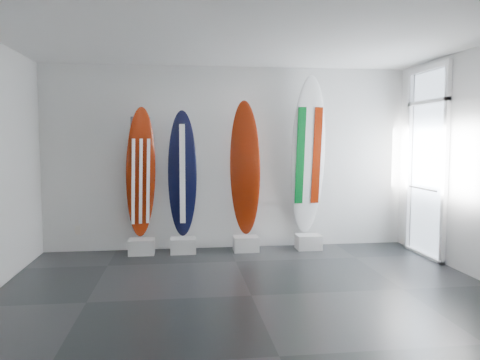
{
  "coord_description": "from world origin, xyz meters",
  "views": [
    {
      "loc": [
        -0.8,
        -5.22,
        1.79
      ],
      "look_at": [
        0.05,
        1.4,
        1.23
      ],
      "focal_mm": 35.02,
      "sensor_mm": 36.0,
      "label": 1
    }
  ],
  "objects": [
    {
      "name": "floor",
      "position": [
        0.0,
        0.0,
        0.0
      ],
      "size": [
        6.0,
        6.0,
        0.0
      ],
      "primitive_type": "plane",
      "color": "black",
      "rests_on": "ground"
    },
    {
      "name": "ceiling",
      "position": [
        0.0,
        0.0,
        3.0
      ],
      "size": [
        6.0,
        6.0,
        0.0
      ],
      "primitive_type": "plane",
      "rotation": [
        3.14,
        0.0,
        0.0
      ],
      "color": "white",
      "rests_on": "wall_back"
    },
    {
      "name": "wall_back",
      "position": [
        0.0,
        2.5,
        1.5
      ],
      "size": [
        6.0,
        0.0,
        6.0
      ],
      "primitive_type": "plane",
      "rotation": [
        1.57,
        0.0,
        0.0
      ],
      "color": "silver",
      "rests_on": "ground"
    },
    {
      "name": "display_block_swiss",
      "position": [
        0.24,
        2.18,
        0.12
      ],
      "size": [
        0.4,
        0.3,
        0.24
      ],
      "primitive_type": "cube",
      "color": "silver",
      "rests_on": "floor"
    },
    {
      "name": "display_block_navy",
      "position": [
        -0.77,
        2.18,
        0.12
      ],
      "size": [
        0.4,
        0.3,
        0.24
      ],
      "primitive_type": "cube",
      "color": "silver",
      "rests_on": "floor"
    },
    {
      "name": "surfboard_navy",
      "position": [
        -0.77,
        2.28,
        1.25
      ],
      "size": [
        0.46,
        0.24,
        2.03
      ],
      "primitive_type": "ellipsoid",
      "rotation": [
        0.07,
        0.0,
        0.02
      ],
      "color": "black",
      "rests_on": "display_block_navy"
    },
    {
      "name": "glass_door",
      "position": [
        2.97,
        1.55,
        1.43
      ],
      "size": [
        0.12,
        1.16,
        2.85
      ],
      "primitive_type": null,
      "color": "white",
      "rests_on": "floor"
    },
    {
      "name": "surfboard_italy",
      "position": [
        1.29,
        2.28,
        1.54
      ],
      "size": [
        0.61,
        0.38,
        2.6
      ],
      "primitive_type": "ellipsoid",
      "rotation": [
        0.1,
        0.0,
        0.08
      ],
      "color": "white",
      "rests_on": "display_block_italy"
    },
    {
      "name": "wall_outlet",
      "position": [
        -2.45,
        2.48,
        0.35
      ],
      "size": [
        0.09,
        0.02,
        0.13
      ],
      "primitive_type": "cube",
      "color": "silver",
      "rests_on": "wall_back"
    },
    {
      "name": "display_block_usa",
      "position": [
        -1.42,
        2.18,
        0.12
      ],
      "size": [
        0.4,
        0.3,
        0.24
      ],
      "primitive_type": "cube",
      "color": "silver",
      "rests_on": "floor"
    },
    {
      "name": "surfboard_usa",
      "position": [
        -1.42,
        2.28,
        1.28
      ],
      "size": [
        0.55,
        0.45,
        2.08
      ],
      "primitive_type": "ellipsoid",
      "rotation": [
        0.11,
        0.0,
        0.31
      ],
      "color": "maroon",
      "rests_on": "display_block_usa"
    },
    {
      "name": "wall_front",
      "position": [
        0.0,
        -2.5,
        1.5
      ],
      "size": [
        6.0,
        0.0,
        6.0
      ],
      "primitive_type": "plane",
      "rotation": [
        -1.57,
        0.0,
        0.0
      ],
      "color": "silver",
      "rests_on": "ground"
    },
    {
      "name": "display_block_italy",
      "position": [
        1.29,
        2.18,
        0.12
      ],
      "size": [
        0.4,
        0.3,
        0.24
      ],
      "primitive_type": "cube",
      "color": "silver",
      "rests_on": "floor"
    },
    {
      "name": "surfboard_swiss",
      "position": [
        0.24,
        2.28,
        1.33
      ],
      "size": [
        0.55,
        0.41,
        2.19
      ],
      "primitive_type": "ellipsoid",
      "rotation": [
        0.09,
        0.0,
        -0.3
      ],
      "color": "maroon",
      "rests_on": "display_block_swiss"
    }
  ]
}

